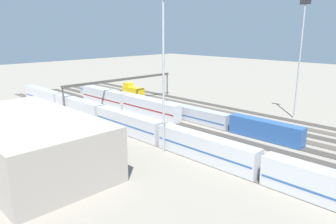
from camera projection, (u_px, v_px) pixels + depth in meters
The scene contains 18 objects.
ground_plane at pixel (177, 117), 93.85m from camera, with size 400.00×400.00×0.00m, color gray.
track_bed_0 at pixel (217, 106), 107.49m from camera, with size 140.00×2.80×0.12m, color #3D3833.
track_bed_1 at pixel (208, 108), 104.08m from camera, with size 140.00×2.80×0.12m, color #4C443D.
track_bed_2 at pixel (198, 111), 100.66m from camera, with size 140.00×2.80×0.12m, color #3D3833.
track_bed_3 at pixel (188, 114), 97.25m from camera, with size 140.00×2.80×0.12m, color #4C443D.
track_bed_4 at pixel (177, 117), 93.83m from camera, with size 140.00×2.80×0.12m, color #3D3833.
track_bed_5 at pixel (165, 120), 90.42m from camera, with size 140.00×2.80×0.12m, color #3D3833.
track_bed_6 at pixel (152, 123), 87.01m from camera, with size 140.00×2.80×0.12m, color #3D3833.
track_bed_7 at pixel (138, 127), 83.59m from camera, with size 140.00×2.80×0.12m, color #4C443D.
track_bed_8 at pixel (122, 131), 80.18m from camera, with size 140.00×2.80×0.12m, color #4C443D.
train_on_track_2 at pixel (133, 91), 123.01m from camera, with size 10.00×3.00×5.00m.
train_on_track_8 at pixel (128, 123), 77.87m from camera, with size 119.80×3.06×5.00m.
train_on_track_4 at pixel (159, 106), 98.47m from camera, with size 90.60×3.06×4.40m.
train_on_track_5 at pixel (125, 101), 102.43m from camera, with size 47.20×3.06×5.00m.
light_mast_0 at pixel (301, 47), 87.72m from camera, with size 2.80×0.70×32.85m.
light_mast_1 at pixel (163, 57), 61.35m from camera, with size 2.80×0.70×31.68m.
signal_gantry at pixel (122, 81), 110.11m from camera, with size 0.70×45.00×8.80m.
maintenance_shed at pixel (28, 142), 58.43m from camera, with size 36.00×18.47×9.54m, color #9E9389.
Camera 1 is at (-62.50, 65.66, 24.46)m, focal length 33.84 mm.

